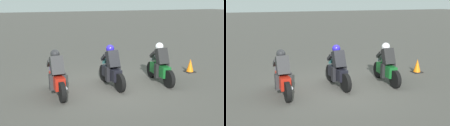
{
  "view_description": "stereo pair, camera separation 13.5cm",
  "coord_description": "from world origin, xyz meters",
  "views": [
    {
      "loc": [
        -8.44,
        3.46,
        3.09
      ],
      "look_at": [
        -0.0,
        -0.04,
        0.9
      ],
      "focal_mm": 42.87,
      "sensor_mm": 36.0,
      "label": 1
    },
    {
      "loc": [
        -8.49,
        3.33,
        3.09
      ],
      "look_at": [
        -0.0,
        -0.04,
        0.9
      ],
      "focal_mm": 42.87,
      "sensor_mm": 36.0,
      "label": 2
    }
  ],
  "objects": [
    {
      "name": "ground_plane",
      "position": [
        0.0,
        0.0,
        0.0
      ],
      "size": [
        120.0,
        120.0,
        0.0
      ],
      "primitive_type": "plane",
      "color": "#46443F"
    },
    {
      "name": "rider_lane_a",
      "position": [
        -0.12,
        -1.96,
        0.62
      ],
      "size": [
        2.04,
        0.55,
        1.51
      ],
      "rotation": [
        0.0,
        0.0,
        -0.08
      ],
      "color": "black",
      "rests_on": "ground_plane"
    },
    {
      "name": "rider_lane_b",
      "position": [
        0.15,
        -0.09,
        0.62
      ],
      "size": [
        2.04,
        0.55,
        1.51
      ],
      "rotation": [
        0.0,
        0.0,
        0.03
      ],
      "color": "black",
      "rests_on": "ground_plane"
    },
    {
      "name": "rider_lane_c",
      "position": [
        -0.04,
        1.92,
        0.62
      ],
      "size": [
        2.04,
        0.54,
        1.51
      ],
      "rotation": [
        0.0,
        0.0,
        0.01
      ],
      "color": "black",
      "rests_on": "ground_plane"
    },
    {
      "name": "traffic_cone",
      "position": [
        0.63,
        -3.97,
        0.27
      ],
      "size": [
        0.4,
        0.4,
        0.58
      ],
      "color": "black",
      "rests_on": "ground_plane"
    }
  ]
}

